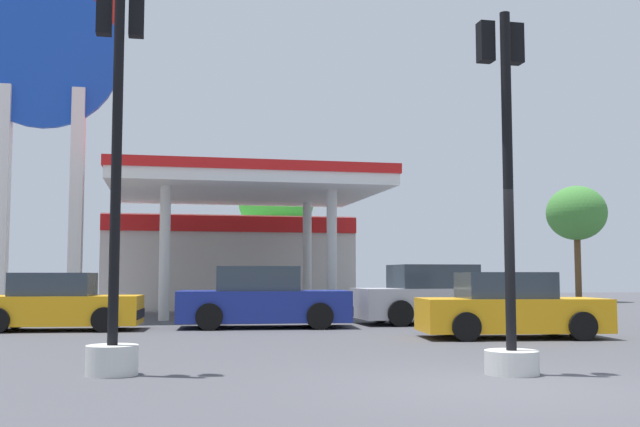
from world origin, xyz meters
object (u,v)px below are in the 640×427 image
(traffic_signal_1, at_px, (508,242))
(tree_1, at_px, (276,200))
(car_4, at_px, (58,304))
(car_5, at_px, (510,308))
(car_3, at_px, (437,297))
(station_pole_sign, at_px, (44,72))
(traffic_signal_0, at_px, (115,237))
(tree_2, at_px, (576,214))
(car_1, at_px, (263,300))

(traffic_signal_1, height_order, tree_1, tree_1)
(car_4, height_order, car_5, car_5)
(car_3, height_order, traffic_signal_1, traffic_signal_1)
(station_pole_sign, distance_m, car_5, 16.41)
(car_4, height_order, tree_1, tree_1)
(car_3, relative_size, traffic_signal_0, 0.85)
(car_3, height_order, car_5, car_3)
(station_pole_sign, relative_size, traffic_signal_1, 2.44)
(traffic_signal_0, relative_size, tree_1, 0.85)
(traffic_signal_1, xyz_separation_m, tree_2, (15.99, 25.19, 2.68))
(car_5, bearing_deg, station_pole_sign, 138.61)
(traffic_signal_0, bearing_deg, car_3, 48.78)
(station_pole_sign, bearing_deg, car_5, -41.39)
(car_1, distance_m, traffic_signal_0, 9.33)
(traffic_signal_0, bearing_deg, traffic_signal_1, -10.88)
(car_1, distance_m, tree_2, 24.10)
(tree_1, bearing_deg, traffic_signal_1, -90.63)
(car_3, distance_m, tree_2, 20.28)
(car_1, xyz_separation_m, car_4, (-4.99, 0.03, -0.08))
(station_pole_sign, xyz_separation_m, traffic_signal_1, (8.42, -15.22, -5.98))
(car_5, bearing_deg, tree_2, 55.97)
(car_1, bearing_deg, traffic_signal_1, -77.83)
(car_1, height_order, traffic_signal_0, traffic_signal_0)
(tree_1, bearing_deg, station_pole_sign, -137.24)
(car_5, xyz_separation_m, tree_2, (13.33, 19.74, 3.83))
(station_pole_sign, bearing_deg, tree_2, 22.21)
(car_5, distance_m, tree_1, 18.40)
(station_pole_sign, height_order, traffic_signal_0, station_pole_sign)
(station_pole_sign, relative_size, tree_1, 1.92)
(traffic_signal_1, bearing_deg, car_4, 126.03)
(car_5, height_order, tree_1, tree_1)
(station_pole_sign, relative_size, car_3, 2.69)
(car_5, xyz_separation_m, tree_1, (-2.41, 17.80, 4.01))
(car_5, distance_m, traffic_signal_0, 9.17)
(car_4, distance_m, traffic_signal_0, 9.00)
(traffic_signal_0, relative_size, tree_2, 0.91)
(station_pole_sign, relative_size, car_4, 3.03)
(station_pole_sign, xyz_separation_m, car_5, (11.09, -9.77, -7.13))
(car_1, distance_m, tree_1, 14.29)
(car_1, bearing_deg, car_3, 6.06)
(car_5, xyz_separation_m, traffic_signal_1, (-2.66, -5.45, 1.15))
(traffic_signal_0, height_order, tree_2, tree_2)
(tree_2, bearing_deg, car_5, -124.03)
(traffic_signal_1, bearing_deg, car_5, 63.96)
(car_1, bearing_deg, car_5, -41.85)
(car_3, relative_size, tree_1, 0.72)
(station_pole_sign, height_order, car_1, station_pole_sign)
(tree_2, bearing_deg, car_1, -139.45)
(car_3, xyz_separation_m, car_4, (-9.90, -0.49, -0.10))
(traffic_signal_0, distance_m, tree_2, 32.30)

